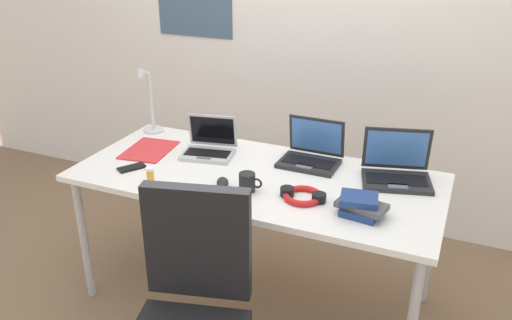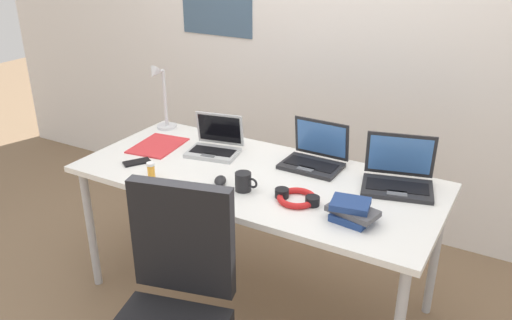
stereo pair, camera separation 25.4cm
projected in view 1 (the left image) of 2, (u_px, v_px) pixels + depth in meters
The scene contains 14 objects.
ground_plane at pixel (256, 296), 2.88m from camera, with size 12.00×12.00×0.00m, color #7A6047.
wall_back at pixel (326, 24), 3.27m from camera, with size 6.00×0.13×2.60m.
desk at pixel (256, 185), 2.60m from camera, with size 1.80×0.80×0.74m.
desk_lamp at pixel (148, 101), 3.02m from camera, with size 0.12×0.18×0.40m.
laptop_near_lamp at pixel (311, 155), 2.69m from camera, with size 0.30×0.24×0.22m.
laptop_center at pixel (396, 171), 2.50m from camera, with size 0.37×0.32×0.24m.
laptop_front_right at pixel (209, 147), 2.79m from camera, with size 0.30×0.26×0.20m.
computer_mouse at pixel (223, 182), 2.46m from camera, with size 0.06×0.10×0.03m, color black.
cell_phone at pixel (132, 168), 2.64m from camera, with size 0.06×0.14×0.01m, color black.
headphones at pixel (303, 196), 2.34m from camera, with size 0.21×0.18×0.04m.
pill_bottle at pixel (150, 175), 2.48m from camera, with size 0.04×0.04×0.08m.
book_stack at pixel (361, 206), 2.21m from camera, with size 0.23×0.16×0.08m.
paper_folder_back_left at pixel (149, 150), 2.85m from camera, with size 0.23×0.31×0.01m, color red.
coffee_mug at pixel (248, 182), 2.40m from camera, with size 0.11×0.08×0.09m.
Camera 1 is at (0.92, -2.13, 1.85)m, focal length 36.74 mm.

